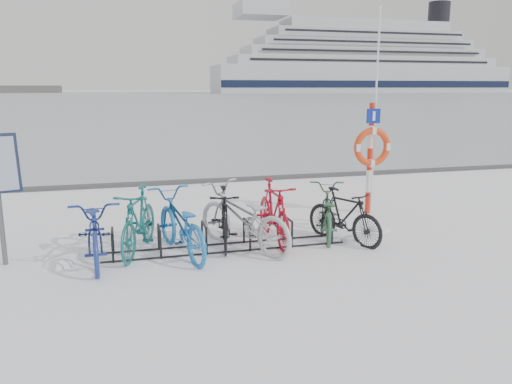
% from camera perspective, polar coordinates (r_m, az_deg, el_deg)
% --- Properties ---
extents(ground, '(900.00, 900.00, 0.00)m').
position_cam_1_polar(ground, '(8.35, -3.45, -6.48)').
color(ground, white).
rests_on(ground, ground).
extents(ice_sheet, '(400.00, 298.00, 0.02)m').
position_cam_1_polar(ice_sheet, '(162.80, -14.66, 10.58)').
color(ice_sheet, '#AAB6C0').
rests_on(ice_sheet, ground).
extents(quay_edge, '(400.00, 0.25, 0.10)m').
position_cam_1_polar(quay_edge, '(14.00, -8.31, 1.15)').
color(quay_edge, '#3F3F42').
rests_on(quay_edge, ground).
extents(bike_rack, '(4.00, 0.48, 0.46)m').
position_cam_1_polar(bike_rack, '(8.29, -3.46, -5.29)').
color(bike_rack, black).
rests_on(bike_rack, ground).
extents(lifebuoy_station, '(0.81, 0.23, 4.22)m').
position_cam_1_polar(lifebuoy_station, '(10.59, 13.10, 5.00)').
color(lifebuoy_station, red).
rests_on(lifebuoy_station, ground).
extents(cruise_ferry, '(142.27, 26.82, 46.75)m').
position_cam_1_polar(cruise_ferry, '(247.38, 12.01, 13.97)').
color(cruise_ferry, silver).
rests_on(cruise_ferry, ground).
extents(bike_0, '(0.83, 2.06, 1.06)m').
position_cam_1_polar(bike_0, '(8.03, -17.88, -3.84)').
color(bike_0, navy).
rests_on(bike_0, ground).
extents(bike_1, '(1.06, 1.89, 1.10)m').
position_cam_1_polar(bike_1, '(8.26, -13.29, -3.02)').
color(bike_1, '#165F5F').
rests_on(bike_1, ground).
extents(bike_2, '(1.14, 2.12, 1.05)m').
position_cam_1_polar(bike_2, '(8.04, -8.68, -3.39)').
color(bike_2, '#1E6CB6').
rests_on(bike_2, ground).
extents(bike_3, '(0.75, 1.73, 1.00)m').
position_cam_1_polar(bike_3, '(8.44, -3.65, -2.71)').
color(bike_3, black).
rests_on(bike_3, ground).
extents(bike_4, '(1.70, 2.21, 1.12)m').
position_cam_1_polar(bike_4, '(8.19, -1.55, -2.75)').
color(bike_4, '#B8BBC0').
rests_on(bike_4, ground).
extents(bike_5, '(0.56, 1.86, 1.11)m').
position_cam_1_polar(bike_5, '(8.58, 2.04, -2.09)').
color(bike_5, '#A80F22').
rests_on(bike_5, ground).
extents(bike_6, '(1.22, 1.91, 0.95)m').
position_cam_1_polar(bike_6, '(9.04, 8.13, -2.02)').
color(bike_6, '#2D603D').
rests_on(bike_6, ground).
extents(bike_7, '(1.12, 1.64, 0.96)m').
position_cam_1_polar(bike_7, '(8.74, 10.03, -2.51)').
color(bike_7, black).
rests_on(bike_7, ground).
extents(snow_drifts, '(6.04, 1.47, 0.19)m').
position_cam_1_polar(snow_drifts, '(8.71, 1.73, -5.68)').
color(snow_drifts, white).
rests_on(snow_drifts, ground).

